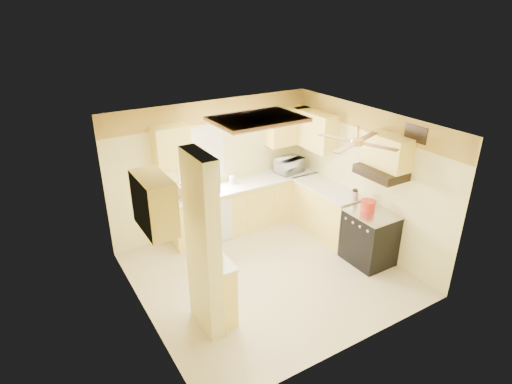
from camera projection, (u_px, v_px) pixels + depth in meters
floor at (268, 274)px, 7.00m from camera, size 4.00×4.00×0.00m
ceiling at (270, 125)px, 5.97m from camera, size 4.00×4.00×0.00m
wall_back at (214, 167)px, 7.96m from camera, size 4.00×0.00×4.00m
wall_front at (357, 267)px, 5.00m from camera, size 4.00×0.00×4.00m
wall_left at (139, 241)px, 5.54m from camera, size 0.00×3.80×3.80m
wall_right at (365, 179)px, 7.43m from camera, size 0.00×3.80×3.80m
wallpaper_border at (212, 112)px, 7.51m from camera, size 4.00×0.02×0.40m
partition_column at (203, 246)px, 5.42m from camera, size 0.20×0.70×2.50m
partition_ledge at (221, 292)px, 5.85m from camera, size 0.25×0.55×0.90m
ledge_top at (219, 263)px, 5.66m from camera, size 0.28×0.58×0.04m
lower_cabinets_back at (245, 205)px, 8.29m from camera, size 3.00×0.60×0.90m
lower_cabinets_right at (327, 211)px, 8.08m from camera, size 0.60×1.40×0.90m
countertop_back at (245, 183)px, 8.09m from camera, size 3.04×0.64×0.04m
countertop_right at (328, 188)px, 7.88m from camera, size 0.64×1.44×0.04m
dishwasher_panel at (218, 223)px, 7.70m from camera, size 0.58×0.02×0.80m
window at (201, 154)px, 7.71m from camera, size 0.92×0.02×1.02m
upper_cab_back_left at (171, 146)px, 7.18m from camera, size 0.60×0.35×0.70m
upper_cab_back_right at (288, 126)px, 8.31m from camera, size 0.90×0.35×0.70m
upper_cab_right at (314, 130)px, 8.07m from camera, size 0.35×1.00×0.70m
upper_cab_left_wall at (154, 203)px, 5.18m from camera, size 0.35×0.75×0.70m
upper_cab_over_stove at (387, 151)px, 6.63m from camera, size 0.35×0.76×0.52m
stove at (370, 237)px, 7.17m from camera, size 0.68×0.77×0.92m
range_hood at (381, 172)px, 6.72m from camera, size 0.50×0.76×0.14m
poster_menu at (209, 202)px, 5.22m from camera, size 0.02×0.42×0.57m
poster_nashville at (211, 247)px, 5.49m from camera, size 0.02×0.42×0.57m
ceiling_light_panel at (257, 119)px, 6.42m from camera, size 1.35×0.95×0.06m
ceiling_fan at (357, 142)px, 5.98m from camera, size 1.15×1.15×0.26m
vent_grate at (416, 134)px, 6.28m from camera, size 0.02×0.40×0.25m
microwave at (289, 165)px, 8.51m from camera, size 0.58×0.44×0.30m
bowl at (216, 260)px, 5.64m from camera, size 0.27×0.27×0.06m
dutch_oven at (368, 205)px, 7.05m from camera, size 0.25×0.25×0.17m
kettle at (355, 195)px, 7.35m from camera, size 0.13×0.13×0.20m
dish_rack at (189, 192)px, 7.49m from camera, size 0.41×0.32×0.22m
utensil_crock at (232, 180)px, 8.01m from camera, size 0.11×0.11×0.23m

